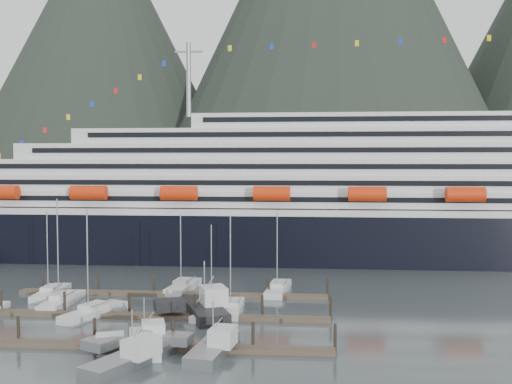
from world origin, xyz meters
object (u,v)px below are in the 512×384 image
(sailboat_h, at_px, (231,309))
(sailboat_e, at_px, (51,293))
(sailboat_c, at_px, (94,313))
(trawler_c, at_px, (131,356))
(sailboat_b, at_px, (62,302))
(trawler_e, at_px, (203,308))
(sailboat_d, at_px, (215,313))
(trawler_d, at_px, (212,347))
(trawler_b, at_px, (143,342))
(sailboat_g, at_px, (278,289))
(cruise_ship, at_px, (375,202))
(sailboat_f, at_px, (183,287))

(sailboat_h, bearing_deg, sailboat_e, 74.35)
(sailboat_c, relative_size, trawler_c, 1.22)
(sailboat_b, bearing_deg, sailboat_h, -94.81)
(sailboat_h, height_order, trawler_c, sailboat_h)
(trawler_e, bearing_deg, sailboat_b, 55.79)
(sailboat_d, relative_size, trawler_c, 1.03)
(trawler_d, bearing_deg, trawler_b, 89.78)
(sailboat_g, height_order, trawler_d, sailboat_g)
(sailboat_e, distance_m, trawler_e, 27.18)
(cruise_ship, bearing_deg, trawler_c, -114.57)
(sailboat_g, relative_size, trawler_e, 1.03)
(sailboat_c, bearing_deg, sailboat_e, 65.17)
(trawler_d, bearing_deg, sailboat_b, 59.53)
(sailboat_d, xyz_separation_m, trawler_d, (2.20, -16.05, 0.44))
(sailboat_b, height_order, trawler_b, sailboat_b)
(sailboat_e, xyz_separation_m, sailboat_g, (34.68, 5.90, -0.00))
(cruise_ship, bearing_deg, trawler_e, -119.05)
(sailboat_b, xyz_separation_m, sailboat_g, (30.69, 11.17, -0.02))
(sailboat_d, xyz_separation_m, trawler_c, (-5.53, -19.71, 0.42))
(sailboat_c, distance_m, trawler_b, 16.79)
(sailboat_d, bearing_deg, cruise_ship, -7.27)
(sailboat_h, distance_m, trawler_b, 18.56)
(sailboat_g, xyz_separation_m, trawler_c, (-13.21, -34.93, 0.40))
(sailboat_d, bearing_deg, sailboat_g, -6.26)
(sailboat_f, xyz_separation_m, trawler_e, (6.06, -15.42, 0.56))
(trawler_c, bearing_deg, sailboat_f, 28.99)
(trawler_c, bearing_deg, sailboat_c, 56.12)
(trawler_b, xyz_separation_m, trawler_c, (0.11, -4.80, -0.01))
(trawler_c, bearing_deg, trawler_b, 26.89)
(cruise_ship, height_order, trawler_b, cruise_ship)
(sailboat_d, bearing_deg, sailboat_e, 91.46)
(sailboat_f, bearing_deg, sailboat_h, -137.07)
(sailboat_g, bearing_deg, sailboat_f, 95.68)
(trawler_b, height_order, trawler_e, trawler_e)
(trawler_e, bearing_deg, sailboat_e, 46.49)
(sailboat_b, bearing_deg, trawler_c, -143.87)
(sailboat_c, bearing_deg, sailboat_h, -57.29)
(sailboat_f, height_order, trawler_e, sailboat_f)
(sailboat_h, distance_m, trawler_c, 23.00)
(cruise_ship, relative_size, trawler_e, 16.06)
(sailboat_c, relative_size, trawler_b, 1.47)
(sailboat_b, bearing_deg, trawler_e, -101.42)
(sailboat_d, height_order, sailboat_f, sailboat_f)
(sailboat_c, xyz_separation_m, sailboat_e, (-10.90, 11.11, -0.02))
(sailboat_b, bearing_deg, trawler_b, -137.71)
(sailboat_f, bearing_deg, sailboat_g, -82.94)
(sailboat_c, bearing_deg, trawler_c, -128.74)
(sailboat_b, height_order, trawler_c, sailboat_b)
(trawler_c, height_order, trawler_d, trawler_d)
(sailboat_b, xyz_separation_m, sailboat_c, (6.90, -5.84, -0.00))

